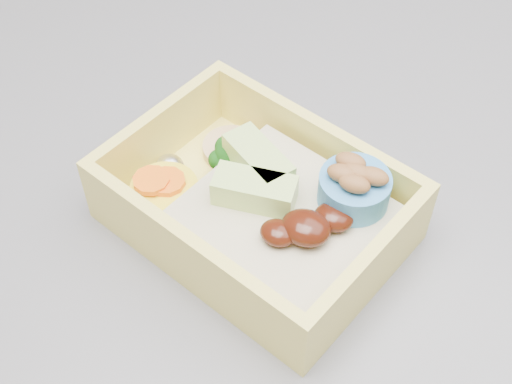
% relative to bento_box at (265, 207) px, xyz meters
% --- Properties ---
extents(bento_box, '(0.21, 0.17, 0.06)m').
position_rel_bento_box_xyz_m(bento_box, '(0.00, 0.00, 0.00)').
color(bento_box, '#F4E264').
rests_on(bento_box, island).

